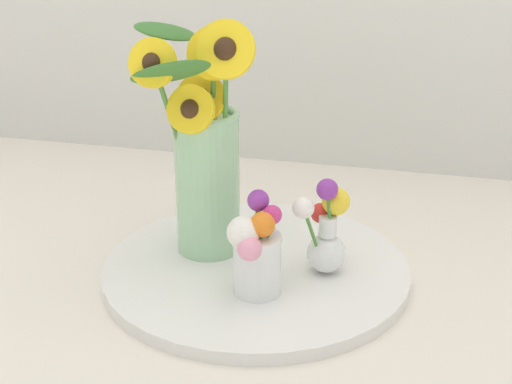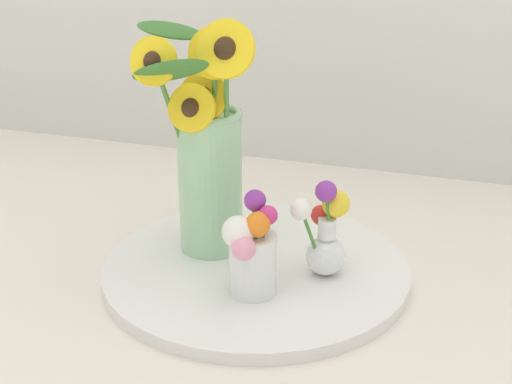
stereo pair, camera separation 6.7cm
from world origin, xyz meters
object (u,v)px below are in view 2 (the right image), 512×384
object	(u,v)px
serving_tray	(256,269)
mason_jar_sunflowers	(207,154)
vase_small_center	(251,251)
vase_bulb_right	(325,233)

from	to	relation	value
serving_tray	mason_jar_sunflowers	distance (m)	0.19
vase_small_center	mason_jar_sunflowers	bearing A→B (deg)	134.45
vase_small_center	serving_tray	bearing A→B (deg)	103.71
vase_small_center	vase_bulb_right	xyz separation A→B (m)	(0.08, 0.08, 0.00)
mason_jar_sunflowers	vase_bulb_right	xyz separation A→B (m)	(0.18, -0.02, -0.09)
mason_jar_sunflowers	vase_bulb_right	bearing A→B (deg)	-6.26
vase_small_center	vase_bulb_right	distance (m)	0.12
vase_bulb_right	mason_jar_sunflowers	bearing A→B (deg)	173.74
serving_tray	mason_jar_sunflowers	xyz separation A→B (m)	(-0.08, 0.02, 0.16)
serving_tray	vase_bulb_right	distance (m)	0.13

